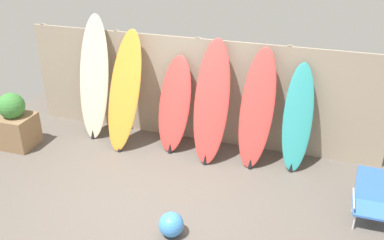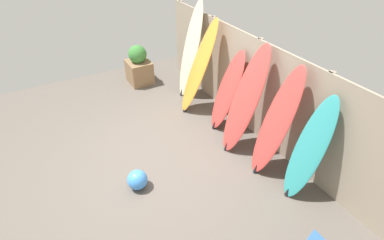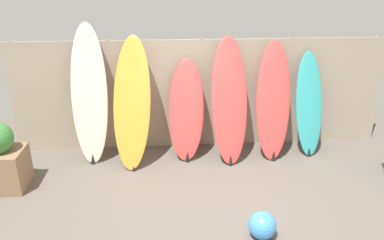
{
  "view_description": "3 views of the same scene",
  "coord_description": "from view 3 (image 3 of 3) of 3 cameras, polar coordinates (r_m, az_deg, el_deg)",
  "views": [
    {
      "loc": [
        1.95,
        -4.33,
        3.64
      ],
      "look_at": [
        0.36,
        0.61,
        1.07
      ],
      "focal_mm": 40.0,
      "sensor_mm": 36.0,
      "label": 1
    },
    {
      "loc": [
        3.66,
        -1.32,
        3.53
      ],
      "look_at": [
        0.21,
        0.61,
        0.76
      ],
      "focal_mm": 28.0,
      "sensor_mm": 36.0,
      "label": 2
    },
    {
      "loc": [
        -0.6,
        -3.83,
        2.77
      ],
      "look_at": [
        -0.25,
        0.77,
        0.94
      ],
      "focal_mm": 35.0,
      "sensor_mm": 36.0,
      "label": 3
    }
  ],
  "objects": [
    {
      "name": "ground",
      "position": [
        4.77,
        3.79,
        -13.99
      ],
      "size": [
        7.68,
        7.68,
        0.0
      ],
      "primitive_type": "plane",
      "color": "#5B544C"
    },
    {
      "name": "fence_back",
      "position": [
        6.16,
        1.43,
        3.92
      ],
      "size": [
        6.08,
        0.11,
        1.8
      ],
      "color": "gray",
      "rests_on": "ground"
    },
    {
      "name": "surfboard_cream_0",
      "position": [
        5.87,
        -15.36,
        3.63
      ],
      "size": [
        0.55,
        0.57,
        2.1
      ],
      "color": "beige",
      "rests_on": "ground"
    },
    {
      "name": "surfboard_orange_1",
      "position": [
        5.65,
        -9.13,
        2.56
      ],
      "size": [
        0.66,
        0.86,
        1.92
      ],
      "color": "orange",
      "rests_on": "ground"
    },
    {
      "name": "surfboard_red_2",
      "position": [
        5.83,
        -0.88,
        1.46
      ],
      "size": [
        0.61,
        0.66,
        1.55
      ],
      "color": "#D13D38",
      "rests_on": "ground"
    },
    {
      "name": "surfboard_red_3",
      "position": [
        5.75,
        5.7,
        2.86
      ],
      "size": [
        0.56,
        0.73,
        1.89
      ],
      "color": "#D13D38",
      "rests_on": "ground"
    },
    {
      "name": "surfboard_red_4",
      "position": [
        5.97,
        12.26,
        2.81
      ],
      "size": [
        0.59,
        0.68,
        1.82
      ],
      "color": "#D13D38",
      "rests_on": "ground"
    },
    {
      "name": "surfboard_teal_5",
      "position": [
        6.26,
        17.41,
        2.17
      ],
      "size": [
        0.46,
        0.55,
        1.62
      ],
      "color": "teal",
      "rests_on": "ground"
    },
    {
      "name": "planter_box",
      "position": [
        5.67,
        -27.14,
        -5.42
      ],
      "size": [
        0.61,
        0.53,
        0.96
      ],
      "color": "#846647",
      "rests_on": "ground"
    },
    {
      "name": "beach_ball",
      "position": [
        4.38,
        10.66,
        -15.5
      ],
      "size": [
        0.31,
        0.31,
        0.31
      ],
      "primitive_type": "sphere",
      "color": "#3F8CE5",
      "rests_on": "ground"
    }
  ]
}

